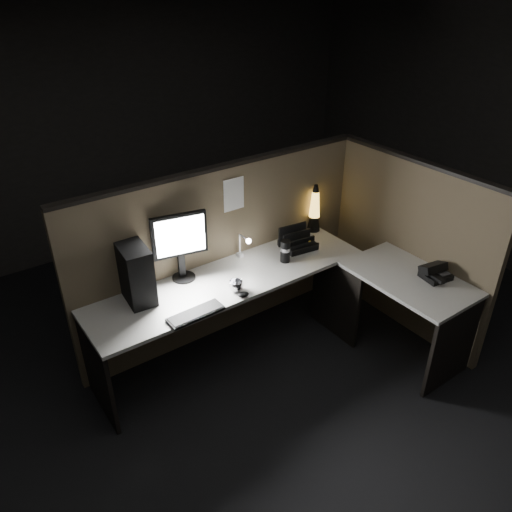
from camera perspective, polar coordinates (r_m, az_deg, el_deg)
floor at (r=4.04m, az=4.01°, el=-14.42°), size 6.00×6.00×0.00m
room_shell at (r=3.13m, az=5.06°, el=7.21°), size 6.00×6.00×6.00m
partition_back at (r=4.19m, az=-3.66°, el=0.30°), size 2.66×0.06×1.50m
partition_right at (r=4.46m, az=16.90°, el=0.92°), size 0.06×1.66×1.50m
desk at (r=3.91m, az=4.01°, el=-5.13°), size 2.60×1.60×0.73m
pc_tower at (r=3.68m, az=-13.80°, el=-1.65°), size 0.22×0.43×0.43m
monitor at (r=3.78m, az=-8.69°, el=1.76°), size 0.42×0.18×0.54m
keyboard at (r=3.52m, az=-6.90°, el=-6.59°), size 0.41×0.15×0.02m
mouse at (r=3.68m, az=-1.46°, el=-4.42°), size 0.10×0.08×0.03m
clip_lamp at (r=4.07m, az=-1.37°, el=1.20°), size 0.04×0.18×0.22m
organizer at (r=4.32m, az=4.73°, el=1.59°), size 0.30×0.27×0.21m
lava_lamp at (r=4.55m, az=6.69°, el=5.04°), size 0.12×0.12×0.45m
travel_mug at (r=4.07m, az=3.37°, el=0.55°), size 0.08×0.08×0.19m
steel_mug at (r=3.73m, az=-2.29°, el=-3.45°), size 0.14×0.14×0.09m
figurine at (r=4.34m, az=5.95°, el=1.77°), size 0.06×0.06×0.06m
pinned_paper at (r=3.97m, az=-2.55°, el=7.05°), size 0.19×0.00×0.27m
desk_phone at (r=4.12m, az=19.75°, el=-1.78°), size 0.23×0.24×0.12m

